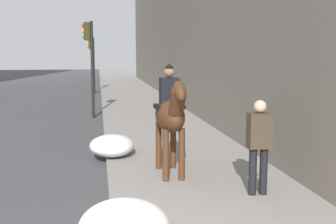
% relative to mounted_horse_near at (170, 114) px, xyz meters
% --- Properties ---
extents(mounted_horse_near, '(2.15, 0.60, 2.30)m').
position_rel_mounted_horse_near_xyz_m(mounted_horse_near, '(0.00, 0.00, 0.00)').
color(mounted_horse_near, '#4C2B16').
rests_on(mounted_horse_near, sidewalk_slab).
extents(pedestrian_greeting, '(0.27, 0.41, 1.70)m').
position_rel_mounted_horse_near_xyz_m(pedestrian_greeting, '(-1.42, -1.34, -0.30)').
color(pedestrian_greeting, black).
rests_on(pedestrian_greeting, sidewalk_slab).
extents(traffic_light_near_curb, '(0.20, 0.44, 3.85)m').
position_rel_mounted_horse_near_xyz_m(traffic_light_near_curb, '(8.70, 1.74, 1.18)').
color(traffic_light_near_curb, black).
rests_on(traffic_light_near_curb, ground).
extents(traffic_light_far_curb, '(0.20, 0.44, 3.56)m').
position_rel_mounted_horse_near_xyz_m(traffic_light_far_curb, '(18.93, 1.78, 1.00)').
color(traffic_light_far_curb, black).
rests_on(traffic_light_far_curb, ground).
extents(snow_pile_far, '(1.42, 1.09, 0.49)m').
position_rel_mounted_horse_near_xyz_m(snow_pile_far, '(1.89, 1.14, -1.03)').
color(snow_pile_far, white).
rests_on(snow_pile_far, sidewalk_slab).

